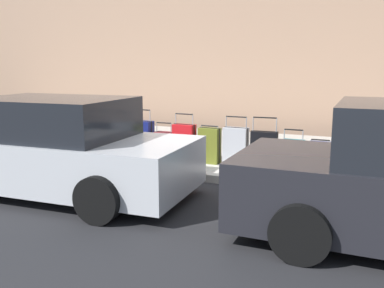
{
  "coord_description": "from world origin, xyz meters",
  "views": [
    {
      "loc": [
        -3.05,
        6.57,
        2.01
      ],
      "look_at": [
        -0.26,
        0.09,
        0.69
      ],
      "focal_mm": 38.94,
      "sensor_mm": 36.0,
      "label": 1
    }
  ],
  "objects_px": {
    "suitcase_black_4": "(264,150)",
    "bollard_post": "(74,131)",
    "suitcase_maroon_1": "(346,155)",
    "suitcase_red_7": "(184,143)",
    "suitcase_navy_2": "(319,158)",
    "suitcase_maroon_8": "(164,145)",
    "suitcase_teal_3": "(293,155)",
    "parked_car_silver_1": "(54,149)",
    "fire_hydrant": "(95,135)",
    "suitcase_navy_9": "(143,139)",
    "suitcase_red_0": "(375,162)",
    "suitcase_olive_6": "(209,146)",
    "suitcase_silver_5": "(236,146)",
    "suitcase_teal_10": "(122,140)"
  },
  "relations": [
    {
      "from": "suitcase_black_4",
      "to": "bollard_post",
      "type": "xyz_separation_m",
      "value": [
        4.2,
        0.17,
        0.12
      ]
    },
    {
      "from": "suitcase_maroon_1",
      "to": "suitcase_red_7",
      "type": "distance_m",
      "value": 3.03
    },
    {
      "from": "suitcase_black_4",
      "to": "suitcase_navy_2",
      "type": "bearing_deg",
      "value": -176.64
    },
    {
      "from": "suitcase_maroon_8",
      "to": "suitcase_red_7",
      "type": "bearing_deg",
      "value": 170.29
    },
    {
      "from": "suitcase_teal_3",
      "to": "suitcase_maroon_8",
      "type": "relative_size",
      "value": 1.02
    },
    {
      "from": "suitcase_maroon_8",
      "to": "parked_car_silver_1",
      "type": "distance_m",
      "value": 2.52
    },
    {
      "from": "suitcase_navy_2",
      "to": "fire_hydrant",
      "type": "relative_size",
      "value": 0.82
    },
    {
      "from": "suitcase_maroon_1",
      "to": "suitcase_navy_9",
      "type": "xyz_separation_m",
      "value": [
        4.0,
        -0.07,
        0.0
      ]
    },
    {
      "from": "suitcase_red_0",
      "to": "bollard_post",
      "type": "height_order",
      "value": "bollard_post"
    },
    {
      "from": "suitcase_navy_2",
      "to": "suitcase_olive_6",
      "type": "bearing_deg",
      "value": 1.29
    },
    {
      "from": "suitcase_black_4",
      "to": "fire_hydrant",
      "type": "xyz_separation_m",
      "value": [
        3.75,
        0.02,
        0.04
      ]
    },
    {
      "from": "suitcase_navy_9",
      "to": "suitcase_black_4",
      "type": "bearing_deg",
      "value": 179.58
    },
    {
      "from": "suitcase_maroon_1",
      "to": "suitcase_navy_9",
      "type": "height_order",
      "value": "suitcase_maroon_1"
    },
    {
      "from": "suitcase_red_0",
      "to": "suitcase_silver_5",
      "type": "distance_m",
      "value": 2.45
    },
    {
      "from": "suitcase_red_0",
      "to": "suitcase_navy_2",
      "type": "distance_m",
      "value": 0.9
    },
    {
      "from": "suitcase_black_4",
      "to": "parked_car_silver_1",
      "type": "height_order",
      "value": "parked_car_silver_1"
    },
    {
      "from": "suitcase_navy_2",
      "to": "suitcase_black_4",
      "type": "bearing_deg",
      "value": 3.36
    },
    {
      "from": "suitcase_maroon_8",
      "to": "parked_car_silver_1",
      "type": "height_order",
      "value": "parked_car_silver_1"
    },
    {
      "from": "fire_hydrant",
      "to": "suitcase_silver_5",
      "type": "bearing_deg",
      "value": -178.81
    },
    {
      "from": "suitcase_silver_5",
      "to": "suitcase_red_0",
      "type": "bearing_deg",
      "value": -179.71
    },
    {
      "from": "suitcase_navy_2",
      "to": "fire_hydrant",
      "type": "height_order",
      "value": "fire_hydrant"
    },
    {
      "from": "suitcase_black_4",
      "to": "suitcase_navy_9",
      "type": "distance_m",
      "value": 2.56
    },
    {
      "from": "suitcase_silver_5",
      "to": "suitcase_navy_9",
      "type": "height_order",
      "value": "suitcase_navy_9"
    },
    {
      "from": "suitcase_maroon_1",
      "to": "suitcase_maroon_8",
      "type": "bearing_deg",
      "value": -1.29
    },
    {
      "from": "suitcase_teal_3",
      "to": "bollard_post",
      "type": "relative_size",
      "value": 0.82
    },
    {
      "from": "suitcase_red_0",
      "to": "suitcase_navy_2",
      "type": "bearing_deg",
      "value": 0.12
    },
    {
      "from": "suitcase_maroon_1",
      "to": "suitcase_olive_6",
      "type": "xyz_separation_m",
      "value": [
        2.52,
        -0.06,
        -0.03
      ]
    },
    {
      "from": "suitcase_black_4",
      "to": "parked_car_silver_1",
      "type": "bearing_deg",
      "value": 39.94
    },
    {
      "from": "suitcase_maroon_1",
      "to": "suitcase_olive_6",
      "type": "bearing_deg",
      "value": -1.46
    },
    {
      "from": "suitcase_olive_6",
      "to": "suitcase_black_4",
      "type": "bearing_deg",
      "value": 179.39
    },
    {
      "from": "suitcase_black_4",
      "to": "fire_hydrant",
      "type": "height_order",
      "value": "suitcase_black_4"
    },
    {
      "from": "suitcase_navy_9",
      "to": "suitcase_navy_2",
      "type": "bearing_deg",
      "value": -179.37
    },
    {
      "from": "suitcase_navy_9",
      "to": "suitcase_teal_3",
      "type": "bearing_deg",
      "value": -179.87
    },
    {
      "from": "suitcase_maroon_1",
      "to": "suitcase_maroon_8",
      "type": "height_order",
      "value": "suitcase_maroon_1"
    },
    {
      "from": "suitcase_silver_5",
      "to": "suitcase_maroon_8",
      "type": "distance_m",
      "value": 1.53
    },
    {
      "from": "suitcase_red_0",
      "to": "suitcase_red_7",
      "type": "distance_m",
      "value": 3.48
    },
    {
      "from": "suitcase_red_7",
      "to": "suitcase_silver_5",
      "type": "bearing_deg",
      "value": -174.19
    },
    {
      "from": "suitcase_black_4",
      "to": "suitcase_olive_6",
      "type": "relative_size",
      "value": 1.29
    },
    {
      "from": "suitcase_maroon_1",
      "to": "suitcase_maroon_8",
      "type": "distance_m",
      "value": 3.52
    },
    {
      "from": "fire_hydrant",
      "to": "suitcase_red_7",
      "type": "bearing_deg",
      "value": 178.98
    },
    {
      "from": "suitcase_teal_10",
      "to": "fire_hydrant",
      "type": "relative_size",
      "value": 0.97
    },
    {
      "from": "suitcase_teal_3",
      "to": "suitcase_silver_5",
      "type": "bearing_deg",
      "value": -1.15
    },
    {
      "from": "suitcase_olive_6",
      "to": "fire_hydrant",
      "type": "distance_m",
      "value": 2.67
    },
    {
      "from": "suitcase_silver_5",
      "to": "suitcase_red_7",
      "type": "distance_m",
      "value": 1.04
    },
    {
      "from": "suitcase_teal_3",
      "to": "suitcase_silver_5",
      "type": "height_order",
      "value": "suitcase_silver_5"
    },
    {
      "from": "suitcase_maroon_8",
      "to": "parked_car_silver_1",
      "type": "relative_size",
      "value": 0.16
    },
    {
      "from": "suitcase_red_0",
      "to": "suitcase_teal_3",
      "type": "height_order",
      "value": "suitcase_red_0"
    },
    {
      "from": "suitcase_olive_6",
      "to": "suitcase_teal_3",
      "type": "bearing_deg",
      "value": -179.5
    },
    {
      "from": "suitcase_silver_5",
      "to": "suitcase_olive_6",
      "type": "distance_m",
      "value": 0.52
    },
    {
      "from": "suitcase_maroon_1",
      "to": "suitcase_navy_2",
      "type": "bearing_deg",
      "value": -13.85
    }
  ]
}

